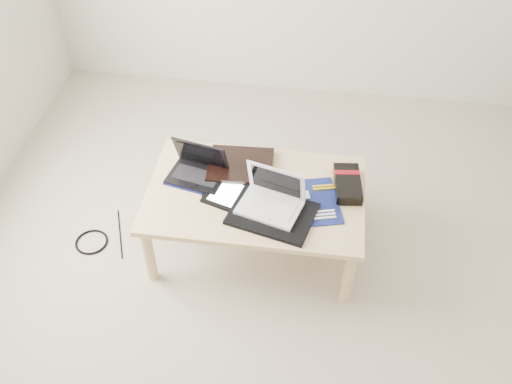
# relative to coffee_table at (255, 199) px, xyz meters

# --- Properties ---
(ground) EXTENTS (4.00, 4.00, 0.00)m
(ground) POSITION_rel_coffee_table_xyz_m (0.36, -0.47, -0.35)
(ground) COLOR #B6AB94
(ground) RESTS_ON ground
(room_shell) EXTENTS (4.20, 4.20, 2.70)m
(room_shell) POSITION_rel_coffee_table_xyz_m (0.36, -0.47, 1.32)
(room_shell) COLOR beige
(room_shell) RESTS_ON ground
(coffee_table) EXTENTS (1.10, 0.70, 0.40)m
(coffee_table) POSITION_rel_coffee_table_xyz_m (0.00, 0.00, 0.00)
(coffee_table) COLOR #D7AE81
(coffee_table) RESTS_ON ground
(book) EXTENTS (0.35, 0.30, 0.03)m
(book) POSITION_rel_coffee_table_xyz_m (-0.10, 0.17, 0.07)
(book) COLOR black
(book) RESTS_ON coffee_table
(netbook) EXTENTS (0.33, 0.27, 0.20)m
(netbook) POSITION_rel_coffee_table_xyz_m (-0.31, 0.08, 0.09)
(netbook) COLOR black
(netbook) RESTS_ON coffee_table
(tablet) EXTENTS (0.33, 0.28, 0.01)m
(tablet) POSITION_rel_coffee_table_xyz_m (-0.10, -0.05, 0.06)
(tablet) COLOR black
(tablet) RESTS_ON coffee_table
(remote) EXTENTS (0.05, 0.23, 0.02)m
(remote) POSITION_rel_coffee_table_xyz_m (0.14, -0.01, 0.06)
(remote) COLOR silver
(remote) RESTS_ON coffee_table
(neoprene_sleeve) EXTENTS (0.46, 0.38, 0.02)m
(neoprene_sleeve) POSITION_rel_coffee_table_xyz_m (0.10, -0.14, 0.06)
(neoprene_sleeve) COLOR black
(neoprene_sleeve) RESTS_ON coffee_table
(white_laptop) EXTENTS (0.34, 0.28, 0.21)m
(white_laptop) POSITION_rel_coffee_table_xyz_m (0.09, -0.09, 0.11)
(white_laptop) COLOR silver
(white_laptop) RESTS_ON neoprene_sleeve
(motherboard) EXTENTS (0.33, 0.38, 0.02)m
(motherboard) POSITION_rel_coffee_table_xyz_m (0.29, -0.03, 0.05)
(motherboard) COLOR #0C1251
(motherboard) RESTS_ON coffee_table
(gpu_box) EXTENTS (0.16, 0.27, 0.06)m
(gpu_box) POSITION_rel_coffee_table_xyz_m (0.46, 0.10, 0.08)
(gpu_box) COLOR black
(gpu_box) RESTS_ON coffee_table
(cable_coil) EXTENTS (0.12, 0.12, 0.01)m
(cable_coil) POSITION_rel_coffee_table_xyz_m (-0.21, -0.06, 0.05)
(cable_coil) COLOR black
(cable_coil) RESTS_ON coffee_table
(floor_cable_coil) EXTENTS (0.19, 0.19, 0.01)m
(floor_cable_coil) POSITION_rel_coffee_table_xyz_m (-0.90, -0.12, -0.35)
(floor_cable_coil) COLOR black
(floor_cable_coil) RESTS_ON ground
(floor_cable_trail) EXTENTS (0.14, 0.34, 0.01)m
(floor_cable_trail) POSITION_rel_coffee_table_xyz_m (-0.77, -0.04, -0.35)
(floor_cable_trail) COLOR black
(floor_cable_trail) RESTS_ON ground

